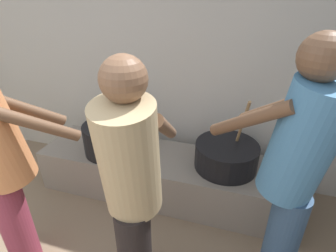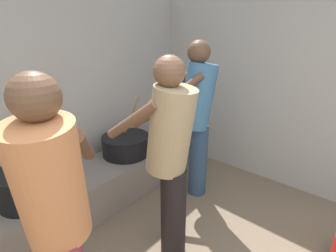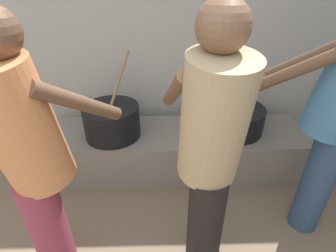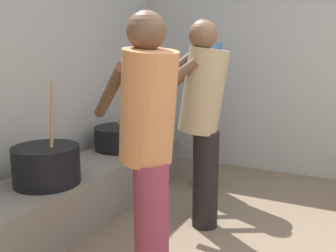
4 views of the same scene
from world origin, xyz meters
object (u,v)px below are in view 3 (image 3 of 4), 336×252
(cooking_pot_main, at_px, (112,121))
(cook_in_orange_shirt, at_px, (32,158))
(cook_in_tan_shirt, at_px, (210,152))
(cooking_pot_secondary, at_px, (233,118))

(cooking_pot_main, xyz_separation_m, cook_in_orange_shirt, (-0.18, -0.96, 0.34))
(cook_in_tan_shirt, bearing_deg, cook_in_orange_shirt, -179.24)
(cooking_pot_secondary, bearing_deg, cook_in_tan_shirt, -112.03)
(cooking_pot_main, bearing_deg, cook_in_orange_shirt, -100.71)
(cooking_pot_secondary, relative_size, cook_in_tan_shirt, 0.43)
(cooking_pot_secondary, distance_m, cook_in_orange_shirt, 1.66)
(cook_in_tan_shirt, xyz_separation_m, cook_in_orange_shirt, (-0.85, -0.01, -0.01))
(cooking_pot_main, xyz_separation_m, cooking_pot_secondary, (1.08, 0.07, -0.03))
(cooking_pot_main, distance_m, cook_in_orange_shirt, 1.03)
(cooking_pot_secondary, relative_size, cook_in_orange_shirt, 0.43)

